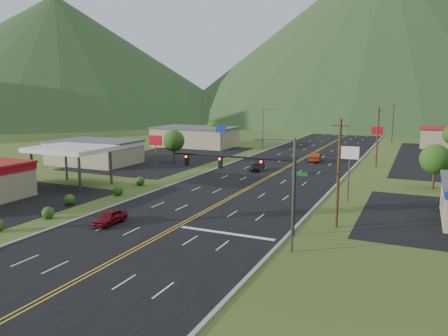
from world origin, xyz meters
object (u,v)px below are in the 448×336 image
at_px(streetlight_west, 264,126).
at_px(car_red_far, 315,157).
at_px(gas_canopy, 71,150).
at_px(streetlight_east, 289,187).
at_px(car_red_near, 110,217).
at_px(car_dark_mid, 257,167).
at_px(traffic_signal, 251,172).

xyz_separation_m(streetlight_west, car_red_far, (14.67, -13.87, -4.37)).
bearing_deg(gas_canopy, streetlight_east, -19.88).
distance_m(car_red_near, car_dark_mid, 33.24).
xyz_separation_m(streetlight_east, streetlight_west, (-22.86, 60.00, 0.00)).
distance_m(streetlight_east, gas_canopy, 35.28).
bearing_deg(car_red_far, car_dark_mid, 56.74).
bearing_deg(traffic_signal, gas_canopy, 164.30).
xyz_separation_m(traffic_signal, car_dark_mid, (-9.93, 29.12, -4.71)).
relative_size(car_red_near, car_red_far, 0.81).
distance_m(traffic_signal, car_red_far, 42.52).
distance_m(streetlight_west, car_red_far, 20.66).
bearing_deg(gas_canopy, car_red_far, 53.78).
height_order(traffic_signal, streetlight_west, streetlight_west).
relative_size(car_red_near, car_dark_mid, 0.93).
height_order(traffic_signal, streetlight_east, streetlight_east).
bearing_deg(traffic_signal, car_red_near, -162.44).
bearing_deg(gas_canopy, traffic_signal, -15.70).
relative_size(traffic_signal, streetlight_east, 1.46).
height_order(streetlight_east, streetlight_west, same).
bearing_deg(car_red_near, car_dark_mid, 83.97).
height_order(traffic_signal, car_red_near, traffic_signal).
height_order(streetlight_west, gas_canopy, streetlight_west).
xyz_separation_m(streetlight_west, gas_canopy, (-10.32, -48.00, -0.31)).
height_order(streetlight_west, car_dark_mid, streetlight_west).
bearing_deg(car_red_near, streetlight_east, -1.27).
distance_m(streetlight_east, streetlight_west, 64.21).
relative_size(streetlight_west, gas_canopy, 0.90).
distance_m(streetlight_east, car_red_far, 47.05).
bearing_deg(traffic_signal, streetlight_west, 107.97).
relative_size(traffic_signal, gas_canopy, 1.31).
bearing_deg(traffic_signal, car_dark_mid, 108.82).
relative_size(streetlight_east, car_dark_mid, 2.12).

